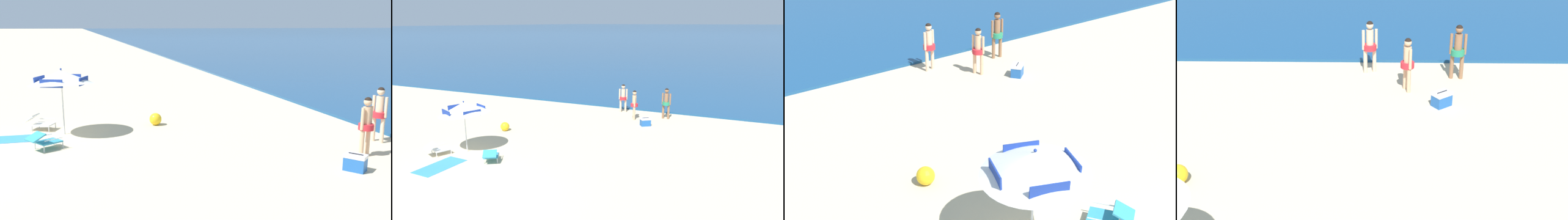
# 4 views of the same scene
# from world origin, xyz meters

# --- Properties ---
(ground_plane) EXTENTS (800.00, 800.00, 0.00)m
(ground_plane) POSITION_xyz_m (0.00, 0.00, 0.00)
(ground_plane) COLOR beige
(ocean_water) EXTENTS (800.00, 800.00, 0.10)m
(ocean_water) POSITION_xyz_m (0.00, 413.23, 0.05)
(ocean_water) COLOR navy
(ocean_water) RESTS_ON ground
(beach_umbrella_striped_main) EXTENTS (2.35, 2.32, 2.12)m
(beach_umbrella_striped_main) POSITION_xyz_m (-2.51, 3.55, 1.81)
(beach_umbrella_striped_main) COLOR silver
(beach_umbrella_striped_main) RESTS_ON ground
(lounge_chair_under_umbrella) EXTENTS (0.91, 1.02, 0.51)m
(lounge_chair_under_umbrella) POSITION_xyz_m (-0.89, 3.04, 0.28)
(lounge_chair_under_umbrella) COLOR teal
(lounge_chair_under_umbrella) RESTS_ON ground
(lounge_chair_beside_umbrella) EXTENTS (0.83, 1.03, 0.53)m
(lounge_chair_beside_umbrella) POSITION_xyz_m (-3.28, 2.76, 0.27)
(lounge_chair_beside_umbrella) COLOR white
(lounge_chair_beside_umbrella) RESTS_ON ground
(person_standing_near_shore) EXTENTS (0.50, 0.41, 1.67)m
(person_standing_near_shore) POSITION_xyz_m (3.58, 12.05, 0.97)
(person_standing_near_shore) COLOR #8C6042
(person_standing_near_shore) RESTS_ON ground
(person_standing_beside) EXTENTS (0.47, 0.40, 1.63)m
(person_standing_beside) POSITION_xyz_m (1.00, 12.47, 0.95)
(person_standing_beside) COLOR beige
(person_standing_beside) RESTS_ON ground
(person_wading_in) EXTENTS (0.39, 0.45, 1.58)m
(person_wading_in) POSITION_xyz_m (2.08, 11.18, 0.91)
(person_wading_in) COLOR #D8A87F
(person_wading_in) RESTS_ON ground
(cooler_box) EXTENTS (0.61, 0.58, 0.43)m
(cooler_box) POSITION_xyz_m (2.98, 10.23, 0.20)
(cooler_box) COLOR #1E56A8
(cooler_box) RESTS_ON ground
(beach_ball) EXTENTS (0.42, 0.42, 0.42)m
(beach_ball) POSITION_xyz_m (-2.92, 6.56, 0.21)
(beach_ball) COLOR yellow
(beach_ball) RESTS_ON ground
(beach_towel) EXTENTS (0.98, 1.84, 0.01)m
(beach_towel) POSITION_xyz_m (-2.30, 1.92, 0.01)
(beach_towel) COLOR #3384BC
(beach_towel) RESTS_ON ground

